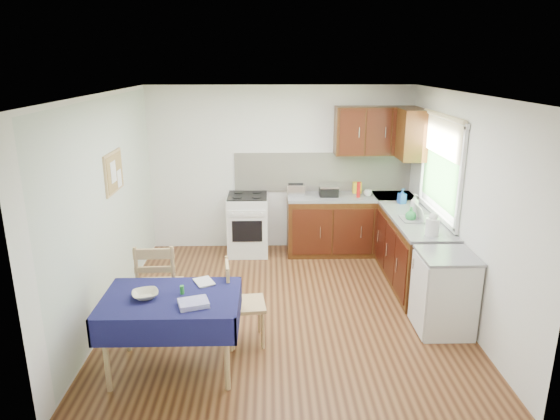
{
  "coord_description": "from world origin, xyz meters",
  "views": [
    {
      "loc": [
        -0.18,
        -5.38,
        2.83
      ],
      "look_at": [
        -0.05,
        0.16,
        1.17
      ],
      "focal_mm": 32.0,
      "sensor_mm": 36.0,
      "label": 1
    }
  ],
  "objects_px": {
    "sandwich_press": "(329,191)",
    "kettle": "(433,225)",
    "chair_near": "(241,300)",
    "chair_far": "(159,285)",
    "dining_table": "(171,307)",
    "dish_rack": "(418,218)",
    "toaster": "(296,190)"
  },
  "relations": [
    {
      "from": "toaster",
      "to": "dining_table",
      "type": "bearing_deg",
      "value": -104.27
    },
    {
      "from": "dining_table",
      "to": "sandwich_press",
      "type": "relative_size",
      "value": 4.6
    },
    {
      "from": "chair_near",
      "to": "kettle",
      "type": "xyz_separation_m",
      "value": [
        2.18,
        0.76,
        0.54
      ]
    },
    {
      "from": "dish_rack",
      "to": "kettle",
      "type": "xyz_separation_m",
      "value": [
        -0.01,
        -0.57,
        0.1
      ]
    },
    {
      "from": "dining_table",
      "to": "chair_near",
      "type": "bearing_deg",
      "value": 16.11
    },
    {
      "from": "chair_near",
      "to": "toaster",
      "type": "xyz_separation_m",
      "value": [
        0.7,
        2.53,
        0.51
      ]
    },
    {
      "from": "sandwich_press",
      "to": "kettle",
      "type": "height_order",
      "value": "kettle"
    },
    {
      "from": "chair_far",
      "to": "sandwich_press",
      "type": "bearing_deg",
      "value": -134.67
    },
    {
      "from": "kettle",
      "to": "dining_table",
      "type": "bearing_deg",
      "value": -156.28
    },
    {
      "from": "chair_far",
      "to": "toaster",
      "type": "bearing_deg",
      "value": -127.16
    },
    {
      "from": "chair_far",
      "to": "chair_near",
      "type": "xyz_separation_m",
      "value": [
        0.89,
        -0.26,
        -0.07
      ]
    },
    {
      "from": "toaster",
      "to": "sandwich_press",
      "type": "relative_size",
      "value": 0.96
    },
    {
      "from": "toaster",
      "to": "chair_near",
      "type": "bearing_deg",
      "value": -96.09
    },
    {
      "from": "chair_far",
      "to": "sandwich_press",
      "type": "distance_m",
      "value": 3.11
    },
    {
      "from": "chair_far",
      "to": "kettle",
      "type": "relative_size",
      "value": 3.81
    },
    {
      "from": "chair_near",
      "to": "sandwich_press",
      "type": "relative_size",
      "value": 3.32
    },
    {
      "from": "sandwich_press",
      "to": "chair_near",
      "type": "bearing_deg",
      "value": -94.06
    },
    {
      "from": "chair_near",
      "to": "dish_rack",
      "type": "xyz_separation_m",
      "value": [
        2.19,
        1.33,
        0.44
      ]
    },
    {
      "from": "dish_rack",
      "to": "sandwich_press",
      "type": "bearing_deg",
      "value": 127.25
    },
    {
      "from": "sandwich_press",
      "to": "chair_far",
      "type": "bearing_deg",
      "value": -111.23
    },
    {
      "from": "dining_table",
      "to": "toaster",
      "type": "distance_m",
      "value": 3.29
    },
    {
      "from": "dining_table",
      "to": "kettle",
      "type": "height_order",
      "value": "kettle"
    },
    {
      "from": "kettle",
      "to": "chair_far",
      "type": "bearing_deg",
      "value": -170.63
    },
    {
      "from": "chair_far",
      "to": "chair_near",
      "type": "distance_m",
      "value": 0.92
    },
    {
      "from": "sandwich_press",
      "to": "kettle",
      "type": "xyz_separation_m",
      "value": [
        0.99,
        -1.77,
        0.04
      ]
    },
    {
      "from": "toaster",
      "to": "dish_rack",
      "type": "height_order",
      "value": "toaster"
    },
    {
      "from": "toaster",
      "to": "kettle",
      "type": "relative_size",
      "value": 0.96
    },
    {
      "from": "dining_table",
      "to": "chair_far",
      "type": "height_order",
      "value": "chair_far"
    },
    {
      "from": "dining_table",
      "to": "chair_near",
      "type": "xyz_separation_m",
      "value": [
        0.61,
        0.46,
        -0.17
      ]
    },
    {
      "from": "chair_near",
      "to": "chair_far",
      "type": "bearing_deg",
      "value": 67.49
    },
    {
      "from": "toaster",
      "to": "sandwich_press",
      "type": "xyz_separation_m",
      "value": [
        0.49,
        0.0,
        -0.01
      ]
    },
    {
      "from": "chair_far",
      "to": "sandwich_press",
      "type": "relative_size",
      "value": 3.77
    }
  ]
}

